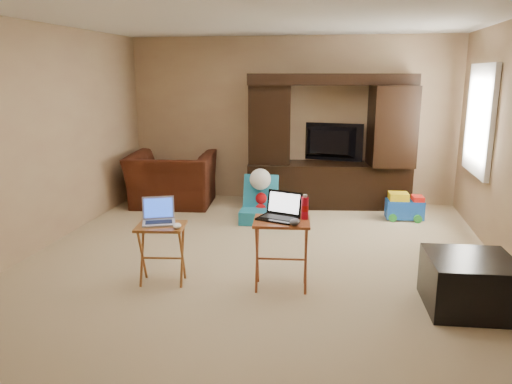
% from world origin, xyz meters
% --- Properties ---
extents(floor, '(5.50, 5.50, 0.00)m').
position_xyz_m(floor, '(0.00, 0.00, 0.00)').
color(floor, beige).
rests_on(floor, ground).
extents(ceiling, '(5.50, 5.50, 0.00)m').
position_xyz_m(ceiling, '(0.00, 0.00, 2.50)').
color(ceiling, silver).
rests_on(ceiling, ground).
extents(wall_back, '(5.00, 0.00, 5.00)m').
position_xyz_m(wall_back, '(0.00, 2.75, 1.25)').
color(wall_back, tan).
rests_on(wall_back, ground).
extents(wall_front, '(5.00, 0.00, 5.00)m').
position_xyz_m(wall_front, '(0.00, -2.75, 1.25)').
color(wall_front, tan).
rests_on(wall_front, ground).
extents(wall_left, '(0.00, 5.50, 5.50)m').
position_xyz_m(wall_left, '(-2.50, 0.00, 1.25)').
color(wall_left, tan).
rests_on(wall_left, ground).
extents(window_pane, '(0.00, 1.20, 1.20)m').
position_xyz_m(window_pane, '(2.48, 1.55, 1.40)').
color(window_pane, white).
rests_on(window_pane, ground).
extents(window_frame, '(0.06, 1.14, 1.34)m').
position_xyz_m(window_frame, '(2.46, 1.55, 1.40)').
color(window_frame, white).
rests_on(window_frame, ground).
extents(entertainment_center, '(2.44, 0.93, 1.95)m').
position_xyz_m(entertainment_center, '(0.62, 2.42, 0.97)').
color(entertainment_center, black).
rests_on(entertainment_center, floor).
extents(television, '(1.00, 0.29, 0.57)m').
position_xyz_m(television, '(0.62, 2.61, 0.93)').
color(television, black).
rests_on(television, entertainment_center).
extents(recliner, '(1.32, 1.18, 0.79)m').
position_xyz_m(recliner, '(-1.68, 2.03, 0.39)').
color(recliner, '#431B0E').
rests_on(recliner, floor).
extents(child_rocker, '(0.48, 0.55, 0.62)m').
position_xyz_m(child_rocker, '(-0.25, 1.39, 0.31)').
color(child_rocker, teal).
rests_on(child_rocker, floor).
extents(plush_toy, '(0.34, 0.28, 0.38)m').
position_xyz_m(plush_toy, '(-0.24, 1.56, 0.19)').
color(plush_toy, red).
rests_on(plush_toy, floor).
extents(push_toy, '(0.53, 0.40, 0.38)m').
position_xyz_m(push_toy, '(1.69, 1.87, 0.19)').
color(push_toy, blue).
rests_on(push_toy, floor).
extents(ottoman, '(0.74, 0.74, 0.45)m').
position_xyz_m(ottoman, '(1.94, -0.78, 0.23)').
color(ottoman, black).
rests_on(ottoman, floor).
extents(tray_table_left, '(0.49, 0.41, 0.58)m').
position_xyz_m(tray_table_left, '(-0.81, -0.74, 0.29)').
color(tray_table_left, '#A86528').
rests_on(tray_table_left, floor).
extents(tray_table_right, '(0.55, 0.45, 0.66)m').
position_xyz_m(tray_table_right, '(0.32, -0.66, 0.33)').
color(tray_table_right, '#9D4A26').
rests_on(tray_table_right, floor).
extents(laptop_left, '(0.37, 0.34, 0.24)m').
position_xyz_m(laptop_left, '(-0.84, -0.71, 0.70)').
color(laptop_left, '#A2A2A7').
rests_on(laptop_left, tray_table_left).
extents(laptop_right, '(0.42, 0.38, 0.24)m').
position_xyz_m(laptop_right, '(0.28, -0.64, 0.78)').
color(laptop_right, black).
rests_on(laptop_right, tray_table_right).
extents(mouse_left, '(0.09, 0.13, 0.05)m').
position_xyz_m(mouse_left, '(-0.62, -0.81, 0.60)').
color(mouse_left, silver).
rests_on(mouse_left, tray_table_left).
extents(mouse_right, '(0.13, 0.15, 0.05)m').
position_xyz_m(mouse_right, '(0.45, -0.78, 0.69)').
color(mouse_right, '#3D3C41').
rests_on(mouse_right, tray_table_right).
extents(water_bottle, '(0.06, 0.06, 0.20)m').
position_xyz_m(water_bottle, '(0.52, -0.58, 0.76)').
color(water_bottle, red).
rests_on(water_bottle, tray_table_right).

